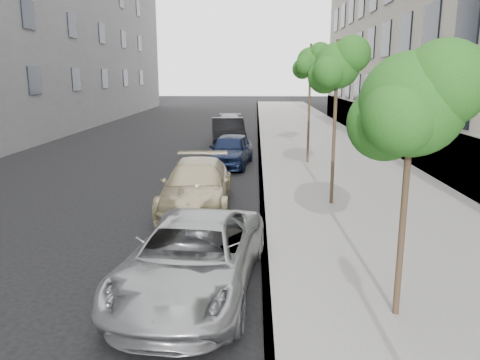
{
  "coord_description": "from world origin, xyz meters",
  "views": [
    {
      "loc": [
        0.96,
        -5.32,
        3.83
      ],
      "look_at": [
        0.62,
        4.95,
        1.5
      ],
      "focal_mm": 35.0,
      "sensor_mm": 36.0,
      "label": 1
    }
  ],
  "objects_px": {
    "sedan_blue": "(230,150)",
    "sedan_rear": "(229,125)",
    "tree_near": "(414,104)",
    "tree_mid": "(338,66)",
    "minivan": "(193,257)",
    "suv": "(197,185)",
    "sedan_black": "(228,133)",
    "tree_far": "(311,62)"
  },
  "relations": [
    {
      "from": "tree_mid",
      "to": "minivan",
      "type": "distance_m",
      "value": 7.34
    },
    {
      "from": "sedan_black",
      "to": "sedan_rear",
      "type": "height_order",
      "value": "sedan_black"
    },
    {
      "from": "tree_far",
      "to": "sedan_black",
      "type": "height_order",
      "value": "tree_far"
    },
    {
      "from": "tree_mid",
      "to": "tree_far",
      "type": "relative_size",
      "value": 0.95
    },
    {
      "from": "tree_far",
      "to": "tree_mid",
      "type": "bearing_deg",
      "value": -90.0
    },
    {
      "from": "suv",
      "to": "minivan",
      "type": "bearing_deg",
      "value": -85.28
    },
    {
      "from": "suv",
      "to": "sedan_rear",
      "type": "xyz_separation_m",
      "value": [
        -0.01,
        17.09,
        -0.06
      ]
    },
    {
      "from": "sedan_blue",
      "to": "suv",
      "type": "bearing_deg",
      "value": -89.11
    },
    {
      "from": "minivan",
      "to": "sedan_black",
      "type": "height_order",
      "value": "sedan_black"
    },
    {
      "from": "tree_far",
      "to": "tree_near",
      "type": "bearing_deg",
      "value": -90.0
    },
    {
      "from": "sedan_black",
      "to": "minivan",
      "type": "bearing_deg",
      "value": -95.02
    },
    {
      "from": "sedan_black",
      "to": "tree_far",
      "type": "bearing_deg",
      "value": -58.23
    },
    {
      "from": "suv",
      "to": "sedan_black",
      "type": "relative_size",
      "value": 1.0
    },
    {
      "from": "tree_far",
      "to": "sedan_blue",
      "type": "height_order",
      "value": "tree_far"
    },
    {
      "from": "suv",
      "to": "sedan_black",
      "type": "xyz_separation_m",
      "value": [
        0.24,
        11.49,
        0.09
      ]
    },
    {
      "from": "tree_far",
      "to": "suv",
      "type": "height_order",
      "value": "tree_far"
    },
    {
      "from": "tree_far",
      "to": "minivan",
      "type": "relative_size",
      "value": 1.05
    },
    {
      "from": "sedan_rear",
      "to": "suv",
      "type": "bearing_deg",
      "value": -91.39
    },
    {
      "from": "suv",
      "to": "sedan_black",
      "type": "distance_m",
      "value": 11.49
    },
    {
      "from": "tree_mid",
      "to": "sedan_rear",
      "type": "xyz_separation_m",
      "value": [
        -3.96,
        16.86,
        -3.42
      ]
    },
    {
      "from": "tree_near",
      "to": "tree_mid",
      "type": "height_order",
      "value": "tree_mid"
    },
    {
      "from": "tree_near",
      "to": "sedan_rear",
      "type": "height_order",
      "value": "tree_near"
    },
    {
      "from": "suv",
      "to": "tree_near",
      "type": "bearing_deg",
      "value": -59.33
    },
    {
      "from": "suv",
      "to": "sedan_rear",
      "type": "distance_m",
      "value": 17.09
    },
    {
      "from": "tree_far",
      "to": "sedan_blue",
      "type": "relative_size",
      "value": 1.24
    },
    {
      "from": "tree_mid",
      "to": "sedan_black",
      "type": "distance_m",
      "value": 12.3
    },
    {
      "from": "minivan",
      "to": "suv",
      "type": "distance_m",
      "value": 5.37
    },
    {
      "from": "sedan_blue",
      "to": "sedan_black",
      "type": "distance_m",
      "value": 4.99
    },
    {
      "from": "tree_far",
      "to": "suv",
      "type": "distance_m",
      "value": 8.61
    },
    {
      "from": "suv",
      "to": "sedan_blue",
      "type": "bearing_deg",
      "value": 82.94
    },
    {
      "from": "suv",
      "to": "sedan_blue",
      "type": "xyz_separation_m",
      "value": [
        0.63,
        6.51,
        -0.01
      ]
    },
    {
      "from": "sedan_blue",
      "to": "sedan_rear",
      "type": "bearing_deg",
      "value": 99.82
    },
    {
      "from": "tree_near",
      "to": "tree_mid",
      "type": "bearing_deg",
      "value": 90.0
    },
    {
      "from": "tree_near",
      "to": "sedan_blue",
      "type": "height_order",
      "value": "tree_near"
    },
    {
      "from": "tree_far",
      "to": "sedan_black",
      "type": "bearing_deg",
      "value": 127.98
    },
    {
      "from": "tree_near",
      "to": "sedan_rear",
      "type": "xyz_separation_m",
      "value": [
        -3.96,
        23.36,
        -2.78
      ]
    },
    {
      "from": "sedan_blue",
      "to": "sedan_rear",
      "type": "xyz_separation_m",
      "value": [
        -0.63,
        10.58,
        -0.05
      ]
    },
    {
      "from": "tree_far",
      "to": "sedan_blue",
      "type": "bearing_deg",
      "value": -176.28
    },
    {
      "from": "sedan_black",
      "to": "tree_mid",
      "type": "bearing_deg",
      "value": -77.94
    },
    {
      "from": "tree_mid",
      "to": "minivan",
      "type": "xyz_separation_m",
      "value": [
        -3.37,
        -5.57,
        -3.4
      ]
    },
    {
      "from": "suv",
      "to": "sedan_black",
      "type": "height_order",
      "value": "sedan_black"
    },
    {
      "from": "tree_near",
      "to": "tree_far",
      "type": "xyz_separation_m",
      "value": [
        -0.0,
        13.0,
        0.92
      ]
    }
  ]
}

